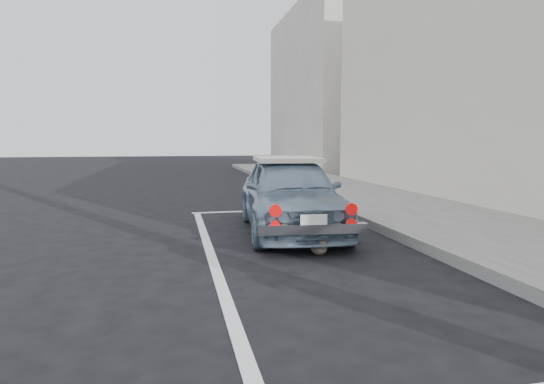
# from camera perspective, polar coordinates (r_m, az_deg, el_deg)

# --- Properties ---
(ground) EXTENTS (80.00, 80.00, 0.00)m
(ground) POSITION_cam_1_polar(r_m,az_deg,el_deg) (3.29, 14.13, -20.07)
(ground) COLOR black
(ground) RESTS_ON ground
(building_far) EXTENTS (3.50, 10.00, 8.00)m
(building_far) POSITION_cam_1_polar(r_m,az_deg,el_deg) (24.03, 6.61, 12.58)
(building_far) COLOR #B5AFA4
(building_far) RESTS_ON ground
(pline_front) EXTENTS (3.00, 0.12, 0.01)m
(pline_front) POSITION_cam_1_polar(r_m,az_deg,el_deg) (9.42, -0.86, -2.36)
(pline_front) COLOR silver
(pline_front) RESTS_ON ground
(pline_side) EXTENTS (0.12, 7.00, 0.01)m
(pline_side) POSITION_cam_1_polar(r_m,az_deg,el_deg) (5.82, -7.61, -8.01)
(pline_side) COLOR silver
(pline_side) RESTS_ON ground
(retro_coupe) EXTENTS (1.75, 3.68, 1.21)m
(retro_coupe) POSITION_cam_1_polar(r_m,az_deg,el_deg) (7.25, 2.26, -0.18)
(retro_coupe) COLOR #7790A6
(retro_coupe) RESTS_ON ground
(cat) EXTENTS (0.23, 0.44, 0.23)m
(cat) POSITION_cam_1_polar(r_m,az_deg,el_deg) (5.87, 5.95, -6.84)
(cat) COLOR brown
(cat) RESTS_ON ground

